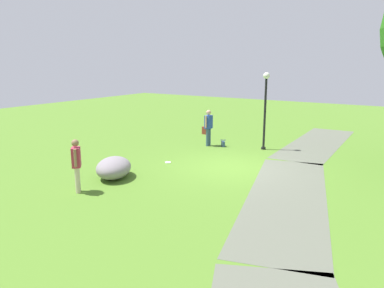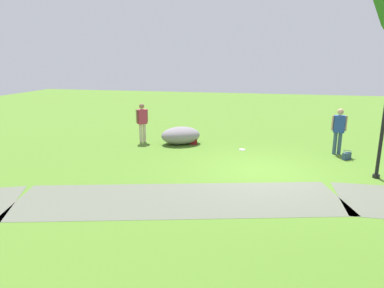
{
  "view_description": "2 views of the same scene",
  "coord_description": "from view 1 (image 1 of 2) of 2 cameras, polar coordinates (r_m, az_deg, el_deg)",
  "views": [
    {
      "loc": [
        11.88,
        5.82,
        3.82
      ],
      "look_at": [
        0.8,
        -1.22,
        0.89
      ],
      "focal_mm": 34.62,
      "sensor_mm": 36.0,
      "label": 1
    },
    {
      "loc": [
        -0.16,
        10.35,
        3.41
      ],
      "look_at": [
        1.72,
        1.98,
        1.25
      ],
      "focal_mm": 32.13,
      "sensor_mm": 36.0,
      "label": 2
    }
  ],
  "objects": [
    {
      "name": "ground_plane",
      "position": [
        13.77,
        6.11,
        -3.59
      ],
      "size": [
        48.0,
        48.0,
        0.0
      ],
      "primitive_type": "plane",
      "color": "#4E7926"
    },
    {
      "name": "footpath_segment_near",
      "position": [
        18.76,
        18.75,
        0.19
      ],
      "size": [
        8.05,
        2.37,
        0.01
      ],
      "color": "#5B5F50",
      "rests_on": "ground"
    },
    {
      "name": "footpath_segment_mid",
      "position": [
        11.16,
        14.4,
        -7.82
      ],
      "size": [
        8.29,
        4.14,
        0.01
      ],
      "color": "#5B5F50",
      "rests_on": "ground"
    },
    {
      "name": "lamp_post",
      "position": [
        16.41,
        11.23,
        6.31
      ],
      "size": [
        0.28,
        0.28,
        3.37
      ],
      "color": "black",
      "rests_on": "ground"
    },
    {
      "name": "lawn_boulder",
      "position": [
        12.66,
        -11.97,
        -3.59
      ],
      "size": [
        1.94,
        1.78,
        0.7
      ],
      "color": "gray",
      "rests_on": "ground"
    },
    {
      "name": "woman_with_handbag",
      "position": [
        16.99,
        2.55,
        2.92
      ],
      "size": [
        0.52,
        0.26,
        1.67
      ],
      "color": "#36546A",
      "rests_on": "ground"
    },
    {
      "name": "man_near_boulder",
      "position": [
        11.4,
        -17.38,
        -2.68
      ],
      "size": [
        0.43,
        0.42,
        1.61
      ],
      "color": "beige",
      "rests_on": "ground"
    },
    {
      "name": "handbag_on_grass",
      "position": [
        17.04,
        4.8,
        0.08
      ],
      "size": [
        0.38,
        0.38,
        0.31
      ],
      "color": "navy",
      "rests_on": "ground"
    },
    {
      "name": "backpack_by_boulder",
      "position": [
        13.1,
        -10.51,
        -3.7
      ],
      "size": [
        0.3,
        0.28,
        0.4
      ],
      "color": "maroon",
      "rests_on": "ground"
    },
    {
      "name": "spare_backpack_on_lawn",
      "position": [
        19.9,
        2.03,
        2.09
      ],
      "size": [
        0.3,
        0.31,
        0.4
      ],
      "color": "maroon",
      "rests_on": "ground"
    },
    {
      "name": "frisbee_on_grass",
      "position": [
        14.34,
        -3.73,
        -2.83
      ],
      "size": [
        0.23,
        0.23,
        0.02
      ],
      "color": "white",
      "rests_on": "ground"
    }
  ]
}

